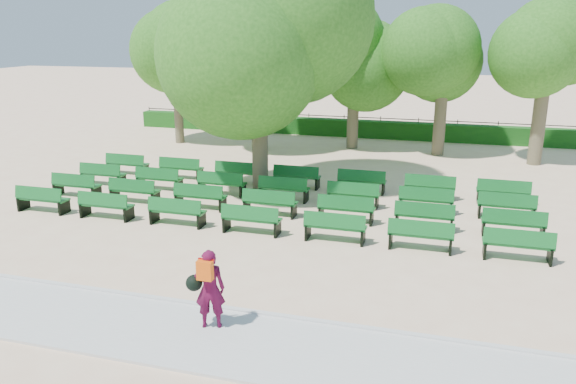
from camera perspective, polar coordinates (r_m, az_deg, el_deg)
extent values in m
plane|color=beige|center=(17.57, 0.15, -2.50)|extent=(120.00, 120.00, 0.00)
cube|color=silver|center=(11.24, -10.63, -14.06)|extent=(30.00, 2.20, 0.06)
cube|color=silver|center=(12.14, -8.18, -11.42)|extent=(30.00, 0.12, 0.10)
cube|color=#185316|center=(30.78, 7.40, 6.40)|extent=(26.00, 0.70, 0.90)
cube|color=#116525|center=(18.36, -1.02, -0.28)|extent=(1.72, 0.54, 0.06)
cube|color=#116525|center=(18.11, -1.21, 0.27)|extent=(1.71, 0.19, 0.40)
cylinder|color=brown|center=(19.61, -2.87, 4.99)|extent=(0.56, 0.56, 3.65)
ellipsoid|color=#31741F|center=(19.24, -3.02, 14.98)|extent=(5.72, 5.72, 5.15)
imported|color=#4F0B2A|center=(11.01, -7.95, -9.71)|extent=(0.67, 0.54, 1.60)
cube|color=#FF5B0D|center=(10.67, -8.44, -7.89)|extent=(0.30, 0.15, 0.37)
sphere|color=black|center=(11.04, -9.52, -9.10)|extent=(0.32, 0.32, 0.32)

